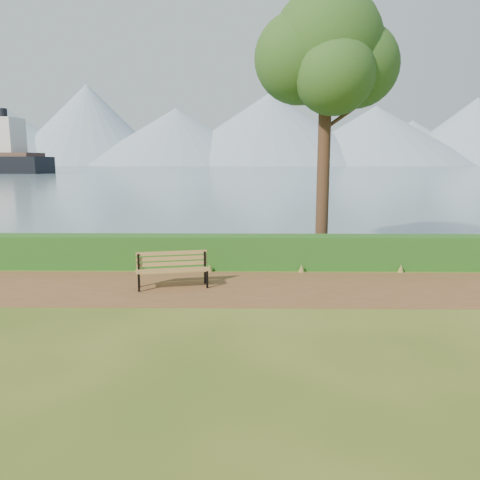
{
  "coord_description": "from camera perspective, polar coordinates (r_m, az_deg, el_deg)",
  "views": [
    {
      "loc": [
        -0.01,
        -11.34,
        3.21
      ],
      "look_at": [
        -0.19,
        1.2,
        1.1
      ],
      "focal_mm": 35.0,
      "sensor_mm": 36.0,
      "label": 1
    }
  ],
  "objects": [
    {
      "name": "hedge",
      "position": [
        14.2,
        0.86,
        -1.45
      ],
      "size": [
        32.0,
        0.85,
        1.0
      ],
      "primitive_type": "cube",
      "color": "#1E4D16",
      "rests_on": "ground"
    },
    {
      "name": "bench",
      "position": [
        12.17,
        -8.23,
        -3.27
      ],
      "size": [
        1.9,
        0.91,
        0.92
      ],
      "rotation": [
        0.0,
        0.0,
        0.22
      ],
      "color": "black",
      "rests_on": "ground"
    },
    {
      "name": "path",
      "position": [
        12.07,
        0.85,
        -5.85
      ],
      "size": [
        40.0,
        3.4,
        0.01
      ],
      "primitive_type": "cube",
      "color": "brown",
      "rests_on": "ground"
    },
    {
      "name": "tree",
      "position": [
        16.37,
        10.49,
        21.65
      ],
      "size": [
        4.68,
        3.9,
        8.99
      ],
      "rotation": [
        0.0,
        0.0,
        -0.25
      ],
      "color": "#381F16",
      "rests_on": "ground"
    },
    {
      "name": "mountains",
      "position": [
        418.21,
        -0.44,
        12.89
      ],
      "size": [
        585.0,
        190.0,
        70.0
      ],
      "color": "#8197AD",
      "rests_on": "ground"
    },
    {
      "name": "ground",
      "position": [
        11.78,
        0.85,
        -6.26
      ],
      "size": [
        140.0,
        140.0,
        0.0
      ],
      "primitive_type": "plane",
      "color": "#3A4F16",
      "rests_on": "ground"
    },
    {
      "name": "water",
      "position": [
        271.36,
        0.84,
        8.85
      ],
      "size": [
        700.0,
        510.0,
        0.0
      ],
      "primitive_type": "cube",
      "color": "slate",
      "rests_on": "ground"
    }
  ]
}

